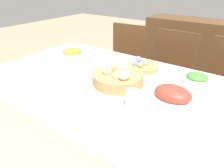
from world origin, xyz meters
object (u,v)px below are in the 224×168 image
Objects in this scene: butter_dish at (71,76)px; knife at (102,119)px; egg_basket at (143,66)px; spoon at (107,121)px; chair_far_center at (167,76)px; dinner_plate at (78,107)px; drinking_cup at (133,100)px; sideboard at (187,54)px; fork at (57,98)px; chair_far_left at (124,65)px; bread_basket at (118,77)px; carrot_bowl at (73,54)px; ham_platter at (173,95)px; green_salad_bowl at (197,80)px.

knife is at bearing -26.80° from butter_dish.
egg_basket reaches higher than spoon.
chair_far_center is 1.26m from knife.
chair_far_center is 1.25m from dinner_plate.
drinking_cup is (0.19, -0.47, 0.03)m from egg_basket.
sideboard reaches higher than dinner_plate.
butter_dish is (-0.47, 0.22, 0.01)m from spoon.
sideboard reaches higher than fork.
chair_far_left is 1.31m from drinking_cup.
egg_basket is at bearing 86.83° from bread_basket.
chair_far_center is 1.00× the size of chair_far_left.
carrot_bowl is 0.61m from fork.
ham_platter is 1.78× the size of carrot_bowl.
chair_far_center is 0.65m from egg_basket.
green_salad_bowl is (0.06, 0.25, 0.01)m from ham_platter.
sideboard is at bearing 82.63° from fork.
green_salad_bowl is at bearing 73.94° from spoon.
dinner_plate reaches higher than knife.
ham_platter is 3.16× the size of drinking_cup.
carrot_bowl is (-0.54, 0.14, -0.00)m from bread_basket.
knife is (0.16, 0.00, -0.00)m from dinner_plate.
drinking_cup is (0.22, 0.17, 0.04)m from dinner_plate.
chair_far_left is 1.01m from sideboard.
bread_basket is at bearing -93.17° from egg_basket.
bread_basket is 1.61× the size of fork.
fork is 1.00× the size of knife.
fork is (-0.18, -1.22, 0.28)m from chair_far_center.
chair_far_center reaches higher than butter_dish.
dinner_plate is at bearing -88.77° from sideboard.
butter_dish is (0.21, -0.99, 0.30)m from chair_far_left.
egg_basket is 0.72× the size of ham_platter.
chair_far_center is 6.16× the size of green_salad_bowl.
chair_far_left is 1.24m from ham_platter.
drinking_cup is at bearing -60.69° from chair_far_left.
knife is (0.65, -1.22, 0.28)m from chair_far_left.
butter_dish reaches higher than dinner_plate.
ham_platter is (0.33, -0.27, 0.00)m from egg_basket.
spoon is 0.18m from drinking_cup.
chair_far_left is 1.06m from butter_dish.
egg_basket is at bearing 176.12° from green_salad_bowl.
dinner_plate is at bearing -88.54° from chair_far_center.
drinking_cup is (-0.14, -0.20, 0.02)m from ham_platter.
sideboard is at bearing 107.00° from green_salad_bowl.
green_salad_bowl is (0.46, -1.51, 0.36)m from sideboard.
ham_platter is at bearing -49.89° from chair_far_left.
dinner_plate reaches higher than spoon.
sideboard is 2.16m from fork.
spoon is at bearing -101.54° from drinking_cup.
ham_platter is at bearing 3.56° from bread_basket.
sideboard is at bearing 102.95° from ham_platter.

